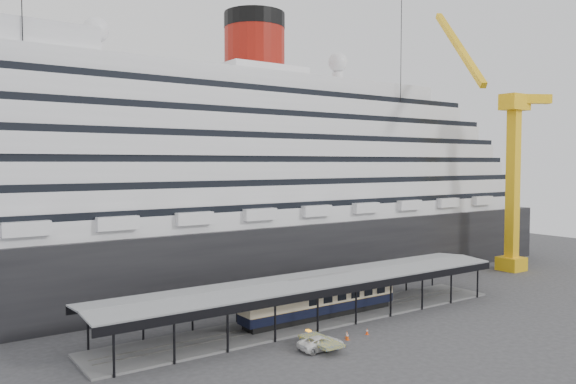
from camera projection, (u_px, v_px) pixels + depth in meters
ground at (342, 330)px, 64.33m from camera, size 200.00×200.00×0.00m
cruise_ship at (213, 168)px, 89.57m from camera, size 130.00×30.00×43.90m
platform_canopy at (316, 301)px, 68.29m from camera, size 56.00×9.18×5.30m
crane_yellow at (508, 158)px, 98.86m from camera, size 23.83×18.78×47.60m
port_truck at (321, 343)px, 57.64m from camera, size 5.08×2.54×1.38m
pullman_carriage at (321, 298)px, 68.73m from camera, size 22.06×3.10×21.65m
traffic_cone_left at (347, 336)px, 60.76m from camera, size 0.45×0.45×0.81m
traffic_cone_mid at (347, 334)px, 61.59m from camera, size 0.48×0.48×0.74m
traffic_cone_right at (367, 331)px, 62.68m from camera, size 0.47×0.47×0.72m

